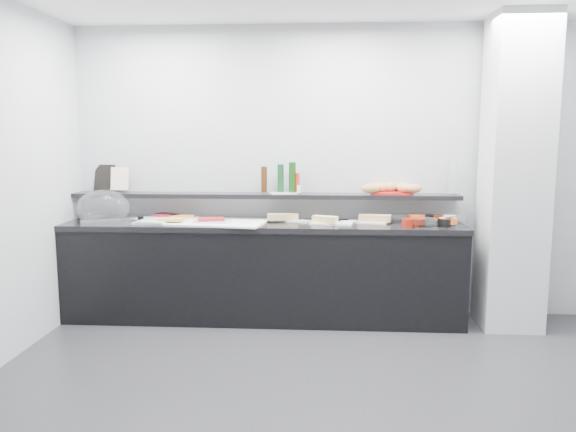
# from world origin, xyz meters

# --- Properties ---
(ground) EXTENTS (5.00, 5.00, 0.00)m
(ground) POSITION_xyz_m (0.00, 0.00, 0.00)
(ground) COLOR #2D2D30
(ground) RESTS_ON ground
(back_wall) EXTENTS (5.00, 0.02, 2.70)m
(back_wall) POSITION_xyz_m (0.00, 2.00, 1.35)
(back_wall) COLOR #B2B5BA
(back_wall) RESTS_ON ground
(column) EXTENTS (0.50, 0.50, 2.70)m
(column) POSITION_xyz_m (1.50, 1.65, 1.35)
(column) COLOR silver
(column) RESTS_ON ground
(buffet_cabinet) EXTENTS (3.60, 0.60, 0.85)m
(buffet_cabinet) POSITION_xyz_m (-0.70, 1.70, 0.42)
(buffet_cabinet) COLOR black
(buffet_cabinet) RESTS_ON ground
(counter_top) EXTENTS (3.62, 0.62, 0.05)m
(counter_top) POSITION_xyz_m (-0.70, 1.70, 0.88)
(counter_top) COLOR black
(counter_top) RESTS_ON buffet_cabinet
(wall_shelf) EXTENTS (3.60, 0.25, 0.04)m
(wall_shelf) POSITION_xyz_m (-0.70, 1.88, 1.13)
(wall_shelf) COLOR black
(wall_shelf) RESTS_ON back_wall
(cloche_base) EXTENTS (0.59, 0.50, 0.04)m
(cloche_base) POSITION_xyz_m (-2.14, 1.74, 0.92)
(cloche_base) COLOR #B6B7BD
(cloche_base) RESTS_ON counter_top
(cloche_dome) EXTENTS (0.56, 0.46, 0.34)m
(cloche_dome) POSITION_xyz_m (-2.17, 1.69, 1.03)
(cloche_dome) COLOR white
(cloche_dome) RESTS_ON cloche_base
(linen_runner) EXTENTS (1.21, 0.70, 0.01)m
(linen_runner) POSITION_xyz_m (-1.24, 1.69, 0.91)
(linen_runner) COLOR white
(linen_runner) RESTS_ON counter_top
(platter_meat_a) EXTENTS (0.31, 0.26, 0.01)m
(platter_meat_a) POSITION_xyz_m (-1.69, 1.80, 0.92)
(platter_meat_a) COLOR white
(platter_meat_a) RESTS_ON linen_runner
(food_meat_a) EXTENTS (0.29, 0.24, 0.02)m
(food_meat_a) POSITION_xyz_m (-1.62, 1.85, 0.94)
(food_meat_a) COLOR maroon
(food_meat_a) RESTS_ON platter_meat_a
(platter_salmon) EXTENTS (0.33, 0.27, 0.01)m
(platter_salmon) POSITION_xyz_m (-1.48, 1.81, 0.92)
(platter_salmon) COLOR white
(platter_salmon) RESTS_ON linen_runner
(food_salmon) EXTENTS (0.25, 0.19, 0.02)m
(food_salmon) POSITION_xyz_m (-1.46, 1.78, 0.94)
(food_salmon) COLOR orange
(food_salmon) RESTS_ON platter_salmon
(platter_cheese) EXTENTS (0.30, 0.23, 0.01)m
(platter_cheese) POSITION_xyz_m (-1.67, 1.57, 0.92)
(platter_cheese) COLOR white
(platter_cheese) RESTS_ON linen_runner
(food_cheese) EXTENTS (0.22, 0.14, 0.02)m
(food_cheese) POSITION_xyz_m (-1.51, 1.58, 0.94)
(food_cheese) COLOR #D3AB52
(food_cheese) RESTS_ON platter_cheese
(platter_meat_b) EXTENTS (0.33, 0.24, 0.01)m
(platter_meat_b) POSITION_xyz_m (-1.14, 1.62, 0.92)
(platter_meat_b) COLOR silver
(platter_meat_b) RESTS_ON linen_runner
(food_meat_b) EXTENTS (0.26, 0.20, 0.02)m
(food_meat_b) POSITION_xyz_m (-1.15, 1.62, 0.94)
(food_meat_b) COLOR maroon
(food_meat_b) RESTS_ON platter_meat_b
(sandwich_plate_left) EXTENTS (0.37, 0.27, 0.01)m
(sandwich_plate_left) POSITION_xyz_m (-0.42, 1.80, 0.91)
(sandwich_plate_left) COLOR silver
(sandwich_plate_left) RESTS_ON counter_top
(sandwich_food_left) EXTENTS (0.29, 0.17, 0.06)m
(sandwich_food_left) POSITION_xyz_m (-0.52, 1.78, 0.94)
(sandwich_food_left) COLOR tan
(sandwich_food_left) RESTS_ON sandwich_plate_left
(tongs_left) EXTENTS (0.14, 0.10, 0.01)m
(tongs_left) POSITION_xyz_m (-0.39, 1.78, 0.92)
(tongs_left) COLOR silver
(tongs_left) RESTS_ON sandwich_plate_left
(sandwich_plate_mid) EXTENTS (0.40, 0.22, 0.01)m
(sandwich_plate_mid) POSITION_xyz_m (-0.07, 1.66, 0.91)
(sandwich_plate_mid) COLOR white
(sandwich_plate_mid) RESTS_ON counter_top
(sandwich_food_mid) EXTENTS (0.24, 0.16, 0.06)m
(sandwich_food_mid) POSITION_xyz_m (-0.13, 1.65, 0.94)
(sandwich_food_mid) COLOR #E0CA75
(sandwich_food_mid) RESTS_ON sandwich_plate_mid
(tongs_mid) EXTENTS (0.16, 0.03, 0.01)m
(tongs_mid) POSITION_xyz_m (-0.07, 1.66, 0.92)
(tongs_mid) COLOR silver
(tongs_mid) RESTS_ON sandwich_plate_mid
(sandwich_plate_right) EXTENTS (0.40, 0.27, 0.01)m
(sandwich_plate_right) POSITION_xyz_m (0.25, 1.76, 0.91)
(sandwich_plate_right) COLOR white
(sandwich_plate_right) RESTS_ON counter_top
(sandwich_food_right) EXTENTS (0.30, 0.16, 0.06)m
(sandwich_food_right) POSITION_xyz_m (0.32, 1.76, 0.94)
(sandwich_food_right) COLOR tan
(sandwich_food_right) RESTS_ON sandwich_plate_right
(tongs_right) EXTENTS (0.16, 0.02, 0.01)m
(tongs_right) POSITION_xyz_m (0.09, 1.72, 0.92)
(tongs_right) COLOR silver
(tongs_right) RESTS_ON sandwich_plate_right
(bowl_glass_fruit) EXTENTS (0.22, 0.22, 0.07)m
(bowl_glass_fruit) POSITION_xyz_m (0.54, 1.83, 0.94)
(bowl_glass_fruit) COLOR silver
(bowl_glass_fruit) RESTS_ON counter_top
(fill_glass_fruit) EXTENTS (0.18, 0.18, 0.05)m
(fill_glass_fruit) POSITION_xyz_m (0.70, 1.83, 0.95)
(fill_glass_fruit) COLOR #F75C21
(fill_glass_fruit) RESTS_ON bowl_glass_fruit
(bowl_black_jam) EXTENTS (0.13, 0.13, 0.07)m
(bowl_black_jam) POSITION_xyz_m (0.83, 1.84, 0.94)
(bowl_black_jam) COLOR black
(bowl_black_jam) RESTS_ON counter_top
(fill_black_jam) EXTENTS (0.12, 0.12, 0.05)m
(fill_black_jam) POSITION_xyz_m (0.89, 1.80, 0.95)
(fill_black_jam) COLOR #521B0B
(fill_black_jam) RESTS_ON bowl_black_jam
(bowl_glass_cream) EXTENTS (0.23, 0.23, 0.07)m
(bowl_glass_cream) POSITION_xyz_m (1.06, 1.78, 0.94)
(bowl_glass_cream) COLOR silver
(bowl_glass_cream) RESTS_ON counter_top
(fill_glass_cream) EXTENTS (0.16, 0.16, 0.05)m
(fill_glass_cream) POSITION_xyz_m (0.99, 1.82, 0.95)
(fill_glass_cream) COLOR white
(fill_glass_cream) RESTS_ON bowl_glass_cream
(bowl_red_jam) EXTENTS (0.14, 0.14, 0.07)m
(bowl_red_jam) POSITION_xyz_m (0.59, 1.56, 0.94)
(bowl_red_jam) COLOR maroon
(bowl_red_jam) RESTS_ON counter_top
(fill_red_jam) EXTENTS (0.15, 0.15, 0.05)m
(fill_red_jam) POSITION_xyz_m (0.67, 1.56, 0.95)
(fill_red_jam) COLOR #62190E
(fill_red_jam) RESTS_ON bowl_red_jam
(bowl_glass_salmon) EXTENTS (0.20, 0.20, 0.07)m
(bowl_glass_salmon) POSITION_xyz_m (0.77, 1.60, 0.94)
(bowl_glass_salmon) COLOR white
(bowl_glass_salmon) RESTS_ON counter_top
(fill_glass_salmon) EXTENTS (0.13, 0.13, 0.05)m
(fill_glass_salmon) POSITION_xyz_m (0.93, 1.62, 0.95)
(fill_glass_salmon) COLOR orange
(fill_glass_salmon) RESTS_ON bowl_glass_salmon
(bowl_black_fruit) EXTENTS (0.15, 0.15, 0.07)m
(bowl_black_fruit) POSITION_xyz_m (0.91, 1.59, 0.94)
(bowl_black_fruit) COLOR black
(bowl_black_fruit) RESTS_ON counter_top
(fill_black_fruit) EXTENTS (0.11, 0.11, 0.05)m
(fill_black_fruit) POSITION_xyz_m (0.97, 1.60, 0.95)
(fill_black_fruit) COLOR orange
(fill_black_fruit) RESTS_ON bowl_black_fruit
(framed_print) EXTENTS (0.22, 0.12, 0.26)m
(framed_print) POSITION_xyz_m (-2.26, 1.97, 1.28)
(framed_print) COLOR black
(framed_print) RESTS_ON wall_shelf
(print_art) EXTENTS (0.17, 0.06, 0.22)m
(print_art) POSITION_xyz_m (-2.09, 1.91, 1.28)
(print_art) COLOR beige
(print_art) RESTS_ON framed_print
(condiment_tray) EXTENTS (0.28, 0.22, 0.01)m
(condiment_tray) POSITION_xyz_m (-0.52, 1.85, 1.16)
(condiment_tray) COLOR silver
(condiment_tray) RESTS_ON wall_shelf
(bottle_green_a) EXTENTS (0.06, 0.06, 0.26)m
(bottle_green_a) POSITION_xyz_m (-0.55, 1.90, 1.29)
(bottle_green_a) COLOR #103D1B
(bottle_green_a) RESTS_ON condiment_tray
(bottle_brown) EXTENTS (0.06, 0.06, 0.24)m
(bottle_brown) POSITION_xyz_m (-0.70, 1.87, 1.28)
(bottle_brown) COLOR #3D200B
(bottle_brown) RESTS_ON condiment_tray
(bottle_green_b) EXTENTS (0.08, 0.08, 0.28)m
(bottle_green_b) POSITION_xyz_m (-0.44, 1.89, 1.30)
(bottle_green_b) COLOR #113A0F
(bottle_green_b) RESTS_ON condiment_tray
(bottle_hot) EXTENTS (0.05, 0.05, 0.18)m
(bottle_hot) POSITION_xyz_m (-0.39, 1.88, 1.25)
(bottle_hot) COLOR #B3280C
(bottle_hot) RESTS_ON condiment_tray
(shaker_salt) EXTENTS (0.03, 0.03, 0.07)m
(shaker_salt) POSITION_xyz_m (-0.38, 1.89, 1.20)
(shaker_salt) COLOR white
(shaker_salt) RESTS_ON condiment_tray
(shaker_pepper) EXTENTS (0.04, 0.04, 0.07)m
(shaker_pepper) POSITION_xyz_m (-0.37, 1.85, 1.20)
(shaker_pepper) COLOR white
(shaker_pepper) RESTS_ON condiment_tray
(bread_tray) EXTENTS (0.37, 0.26, 0.02)m
(bread_tray) POSITION_xyz_m (0.48, 1.91, 1.16)
(bread_tray) COLOR #B21613
(bread_tray) RESTS_ON wall_shelf
(bread_roll_nw) EXTENTS (0.15, 0.11, 0.08)m
(bread_roll_nw) POSITION_xyz_m (0.37, 1.92, 1.21)
(bread_roll_nw) COLOR tan
(bread_roll_nw) RESTS_ON bread_tray
(bread_roll_n) EXTENTS (0.16, 0.14, 0.08)m
(bread_roll_n) POSITION_xyz_m (0.47, 1.95, 1.21)
(bread_roll_n) COLOR tan
(bread_roll_n) RESTS_ON bread_tray
(bread_roll_ne) EXTENTS (0.16, 0.11, 0.08)m
(bread_roll_ne) POSITION_xyz_m (0.60, 1.98, 1.21)
(bread_roll_ne) COLOR tan
(bread_roll_ne) RESTS_ON bread_tray
(bread_roll_sw) EXTENTS (0.14, 0.10, 0.08)m
(bread_roll_sw) POSITION_xyz_m (0.26, 1.78, 1.21)
(bread_roll_sw) COLOR #AD8442
(bread_roll_sw) RESTS_ON bread_tray
(bread_roll_s) EXTENTS (0.12, 0.08, 0.08)m
(bread_roll_s) POSITION_xyz_m (0.31, 1.79, 1.21)
(bread_roll_s) COLOR #C3894A
(bread_roll_s) RESTS_ON bread_tray
(bread_roll_se) EXTENTS (0.18, 0.15, 0.08)m
(bread_roll_se) POSITION_xyz_m (0.67, 1.80, 1.21)
(bread_roll_se) COLOR #CC7E4D
(bread_roll_se) RESTS_ON bread_tray
(bread_roll_midw) EXTENTS (0.17, 0.12, 0.08)m
(bread_roll_midw) POSITION_xyz_m (0.31, 1.89, 1.21)
(bread_roll_midw) COLOR #BD7648
(bread_roll_midw) RESTS_ON bread_tray
(bread_roll_mide) EXTENTS (0.15, 0.10, 0.08)m
(bread_roll_mide) POSITION_xyz_m (0.60, 1.86, 1.21)
(bread_roll_mide) COLOR tan
(bread_roll_mide) RESTS_ON bread_tray
(carafe) EXTENTS (0.13, 0.13, 0.30)m
(carafe) POSITION_xyz_m (1.02, 1.89, 1.30)
(carafe) COLOR white
(carafe) RESTS_ON wall_shelf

